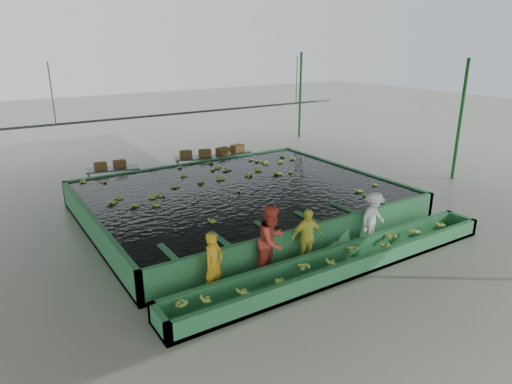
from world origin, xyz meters
TOP-DOWN VIEW (x-y plane):
  - ground at (0.00, 0.00)m, footprint 80.00×80.00m
  - shed_roof at (0.00, 0.00)m, footprint 20.00×22.00m
  - shed_posts at (0.00, 0.00)m, footprint 20.00×22.00m
  - flotation_tank at (0.00, 1.50)m, footprint 10.00×8.00m
  - tank_water at (0.00, 1.50)m, footprint 9.70×7.70m
  - sorting_trough at (0.00, -3.60)m, footprint 10.00×1.00m
  - cableway_rail at (0.00, 5.00)m, footprint 0.08×0.08m
  - rail_hanger_left at (-5.00, 5.00)m, footprint 0.04×0.04m
  - rail_hanger_right at (5.00, 5.00)m, footprint 0.04×0.04m
  - worker_a at (-3.27, -2.80)m, footprint 0.66×0.56m
  - worker_b at (-1.64, -2.80)m, footprint 1.12×1.02m
  - worker_c at (-0.54, -2.80)m, footprint 0.95×0.49m
  - worker_d at (1.90, -2.80)m, footprint 1.11×0.77m
  - packing_table_left at (-2.97, 6.28)m, footprint 2.12×1.21m
  - packing_table_mid at (0.66, 6.26)m, footprint 2.02×1.31m
  - packing_table_right at (2.36, 6.24)m, footprint 1.90×0.97m
  - box_stack_left at (-3.04, 6.33)m, footprint 1.21×0.41m
  - box_stack_mid at (0.64, 6.35)m, footprint 1.39×0.76m
  - box_stack_right at (2.33, 6.27)m, footprint 1.47×0.67m
  - floating_bananas at (0.00, 2.30)m, footprint 8.90×6.07m
  - trough_bananas at (0.00, -3.60)m, footprint 8.49×0.57m

SIDE VIEW (x-z plane):
  - ground at x=0.00m, z-range 0.00..0.00m
  - sorting_trough at x=0.00m, z-range 0.00..0.50m
  - trough_bananas at x=0.00m, z-range 0.34..0.46m
  - packing_table_right at x=2.36m, z-range 0.00..0.82m
  - packing_table_mid at x=0.66m, z-range 0.00..0.85m
  - flotation_tank at x=0.00m, z-range 0.00..0.90m
  - packing_table_left at x=-2.97m, z-range 0.00..0.91m
  - worker_a at x=-3.27m, z-range 0.00..1.53m
  - worker_c at x=-0.54m, z-range 0.00..1.55m
  - worker_d at x=1.90m, z-range 0.00..1.57m
  - box_stack_right at x=2.33m, z-range 0.67..0.98m
  - tank_water at x=0.00m, z-range 0.85..0.85m
  - floating_bananas at x=0.00m, z-range 0.79..0.91m
  - box_stack_mid at x=0.64m, z-range 0.71..1.00m
  - box_stack_left at x=-3.04m, z-range 0.78..1.04m
  - worker_b at x=-1.64m, z-range 0.00..1.88m
  - shed_posts at x=0.00m, z-range 0.00..5.00m
  - cableway_rail at x=0.00m, z-range -4.00..10.00m
  - rail_hanger_left at x=-5.00m, z-range 3.00..5.00m
  - rail_hanger_right at x=5.00m, z-range 3.00..5.00m
  - shed_roof at x=0.00m, z-range 4.98..5.02m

